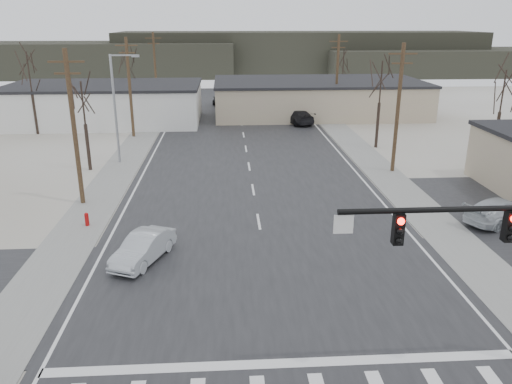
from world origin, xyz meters
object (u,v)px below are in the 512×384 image
fire_hydrant (87,219)px  sedan_crossing (143,248)px  car_far_b (220,98)px  car_far_a (297,116)px  car_parked_silver (501,211)px

fire_hydrant → sedan_crossing: sedan_crossing is taller
fire_hydrant → sedan_crossing: bearing=-49.8°
sedan_crossing → car_far_b: (3.54, 49.78, 0.05)m
car_far_a → car_parked_silver: 31.79m
car_far_b → sedan_crossing: bearing=-88.1°
fire_hydrant → sedan_crossing: size_ratio=0.20×
car_far_b → car_parked_silver: (17.13, -46.01, -0.04)m
fire_hydrant → car_parked_silver: (24.73, -1.02, 0.32)m
fire_hydrant → car_far_b: size_ratio=0.19×
car_parked_silver → car_far_b: bearing=-4.7°
fire_hydrant → car_far_b: bearing=80.4°
sedan_crossing → car_far_b: car_far_b is taller
fire_hydrant → car_parked_silver: car_parked_silver is taller
car_far_a → car_far_b: bearing=-77.6°
sedan_crossing → car_far_a: 36.78m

